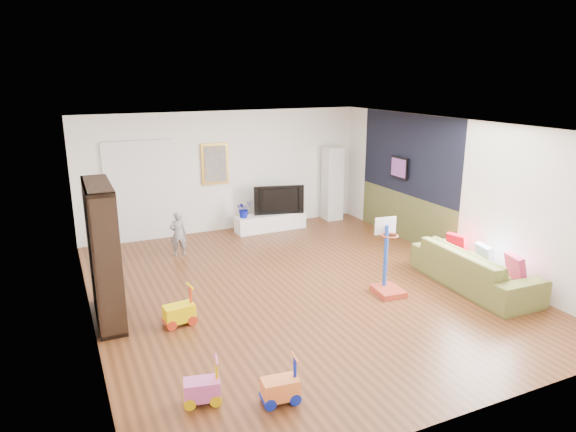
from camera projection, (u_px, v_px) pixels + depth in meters
name	position (u px, v px, depth m)	size (l,w,h in m)	color
floor	(298.00, 287.00, 8.65)	(6.50, 7.50, 0.00)	brown
ceiling	(299.00, 126.00, 7.92)	(6.50, 7.50, 0.00)	white
wall_back	(226.00, 172.00, 11.56)	(6.50, 0.00, 2.70)	white
wall_front	(467.00, 299.00, 5.01)	(6.50, 0.00, 2.70)	silver
wall_left	(84.00, 236.00, 6.97)	(0.00, 7.50, 2.70)	white
wall_right	(454.00, 191.00, 9.60)	(0.00, 7.50, 2.70)	silver
navy_accent	(408.00, 155.00, 10.69)	(0.01, 3.20, 1.70)	black
olive_wainscot	(404.00, 217.00, 11.05)	(0.01, 3.20, 1.00)	brown
doorway	(141.00, 193.00, 10.84)	(1.45, 0.06, 2.10)	white
painting_back	(215.00, 164.00, 11.37)	(0.62, 0.06, 0.92)	gold
artwork_right	(399.00, 168.00, 10.92)	(0.04, 0.56, 0.46)	#7F3F8C
media_console	(270.00, 222.00, 11.78)	(1.64, 0.41, 0.38)	white
tall_cabinet	(332.00, 183.00, 12.52)	(0.42, 0.42, 1.79)	silver
bookshelf	(104.00, 253.00, 7.29)	(0.36, 1.38, 2.02)	black
sofa	(474.00, 268.00, 8.59)	(2.32, 0.91, 0.68)	brown
basketball_hoop	(390.00, 258.00, 8.23)	(0.43, 0.53, 1.26)	#B93C28
ride_on_yellow	(179.00, 306.00, 7.29)	(0.43, 0.26, 0.57)	#FFE600
ride_on_orange	(280.00, 381.00, 5.55)	(0.40, 0.25, 0.53)	orange
ride_on_pink	(202.00, 382.00, 5.54)	(0.39, 0.24, 0.52)	#D351A4
child	(178.00, 234.00, 10.05)	(0.33, 0.22, 0.90)	gray
tv	(278.00, 199.00, 11.74)	(1.15, 0.15, 0.66)	black
vase_plant	(244.00, 209.00, 11.41)	(0.35, 0.30, 0.39)	#0A139C
pillow_left	(515.00, 267.00, 8.08)	(0.11, 0.41, 0.41)	#BB2D57
pillow_center	(485.00, 256.00, 8.59)	(0.10, 0.38, 0.38)	white
pillow_right	(456.00, 243.00, 9.22)	(0.09, 0.36, 0.36)	#B90618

